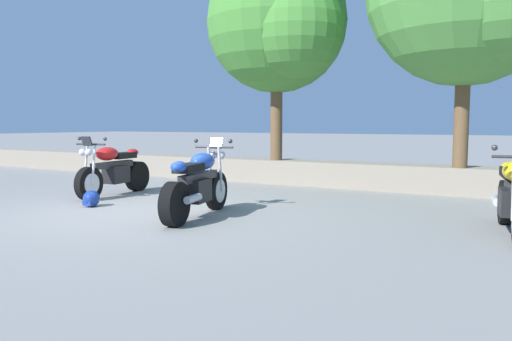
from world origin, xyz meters
The scene contains 6 objects.
ground_plane centered at (0.00, 0.00, 0.00)m, with size 120.00×120.00×0.00m, color gray.
stone_wall centered at (0.00, 4.80, 0.28)m, with size 36.00×0.80×0.55m, color gray.
motorcycle_red_near_left centered at (-1.63, 1.28, 0.49)m, with size 0.68×2.07×1.18m.
motorcycle_blue_centre centered at (1.14, 0.26, 0.49)m, with size 0.78×2.05×1.18m.
rider_helmet centered at (-0.99, 0.11, 0.14)m, with size 0.28×0.28×0.28m.
leafy_tree_far_left centered at (0.38, 4.56, 3.66)m, with size 3.39×3.23×4.80m.
Camera 1 is at (5.53, -5.76, 1.41)m, focal length 34.75 mm.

